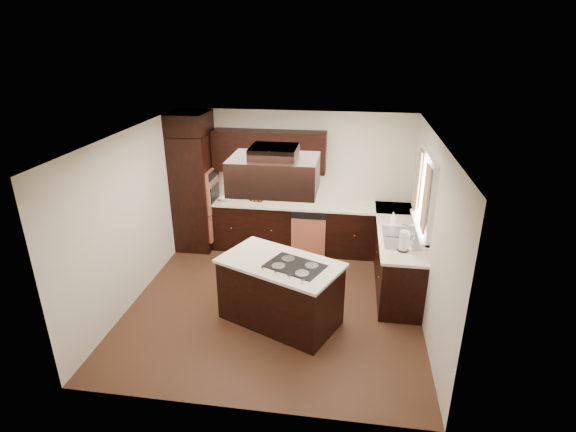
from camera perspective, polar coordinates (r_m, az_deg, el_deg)
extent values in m
cube|color=brown|center=(6.86, -1.58, -10.86)|extent=(4.20, 4.20, 0.02)
cube|color=white|center=(5.88, -1.84, 10.18)|extent=(4.20, 4.20, 0.02)
cube|color=beige|center=(8.22, 0.84, 4.64)|extent=(4.20, 0.02, 2.50)
cube|color=beige|center=(4.45, -6.48, -11.92)|extent=(4.20, 0.02, 2.50)
cube|color=beige|center=(6.92, -19.17, -0.09)|extent=(0.02, 4.20, 2.50)
cube|color=beige|center=(6.28, 17.66, -2.22)|extent=(0.02, 4.20, 2.50)
cube|color=black|center=(8.32, -11.78, 2.99)|extent=(0.65, 0.75, 2.12)
cube|color=#C0634A|center=(8.18, -9.50, 3.30)|extent=(0.05, 0.62, 0.78)
cube|color=black|center=(8.21, 0.77, -1.42)|extent=(2.93, 0.60, 0.88)
cube|color=black|center=(7.38, 13.57, -4.96)|extent=(0.60, 2.40, 0.88)
cube|color=white|center=(8.02, 0.77, 1.55)|extent=(2.93, 0.63, 0.04)
cube|color=white|center=(7.19, 13.78, -1.69)|extent=(0.63, 2.40, 0.04)
cube|color=black|center=(7.96, -2.41, 8.23)|extent=(2.00, 0.34, 0.72)
cube|color=#C0634A|center=(7.93, 2.58, -2.68)|extent=(0.60, 0.05, 0.72)
cube|color=white|center=(6.63, 17.05, 2.90)|extent=(0.06, 1.32, 1.12)
cube|color=white|center=(6.64, 17.29, 2.89)|extent=(0.00, 1.20, 1.00)
cube|color=beige|center=(6.21, 17.06, 2.10)|extent=(0.02, 0.34, 0.90)
cube|color=beige|center=(7.00, 16.16, 4.45)|extent=(0.02, 0.34, 0.90)
cube|color=silver|center=(6.86, 14.15, -2.69)|extent=(0.52, 0.84, 0.01)
cube|color=black|center=(6.23, -0.98, -9.73)|extent=(1.75, 1.40, 0.88)
cube|color=white|center=(6.00, -1.01, -6.00)|extent=(1.82, 1.47, 0.04)
cube|color=black|center=(5.87, 0.89, -6.35)|extent=(0.86, 0.74, 0.01)
cube|color=black|center=(5.42, -1.77, 5.32)|extent=(1.05, 0.72, 0.42)
cube|color=black|center=(5.35, -1.80, 8.14)|extent=(0.55, 0.50, 0.13)
cylinder|color=silver|center=(8.12, -5.32, 2.23)|extent=(0.15, 0.15, 0.10)
cone|color=silver|center=(8.06, -5.37, 3.43)|extent=(0.13, 0.13, 0.26)
cube|color=black|center=(8.09, -4.45, 2.88)|extent=(0.35, 0.14, 0.28)
imported|color=white|center=(8.20, -7.91, 2.16)|extent=(0.27, 0.27, 0.06)
imported|color=white|center=(7.32, 13.19, -0.21)|extent=(0.09, 0.09, 0.18)
cylinder|color=white|center=(6.41, 14.50, -3.12)|extent=(0.17, 0.17, 0.29)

